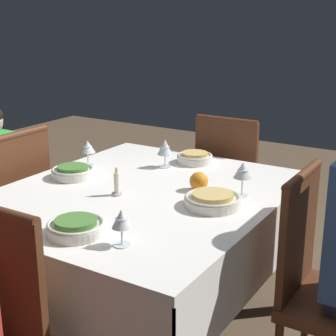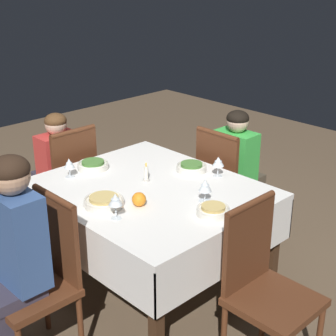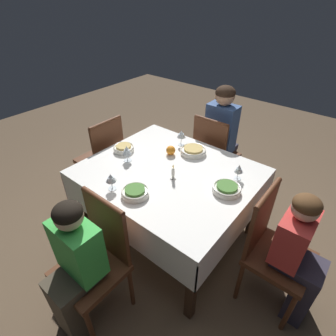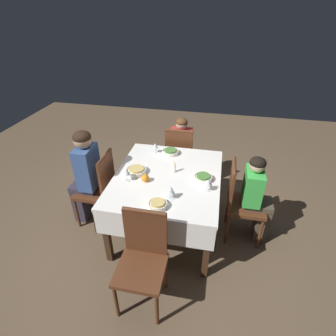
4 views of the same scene
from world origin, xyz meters
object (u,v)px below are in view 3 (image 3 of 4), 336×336
Objects in this scene: wine_glass_north at (111,178)px; dining_table at (169,179)px; chair_west at (272,246)px; person_child_green at (74,268)px; bowl_south at (193,150)px; wine_glass_south at (181,134)px; chair_south at (213,153)px; chair_north at (97,256)px; chair_east at (103,156)px; wine_glass_east at (127,151)px; bowl_west at (227,188)px; bowl_east at (124,148)px; person_child_red at (299,255)px; person_adult_denim at (222,134)px; wine_glass_west at (239,169)px; candle_centerpiece at (173,174)px; bowl_north at (135,192)px; orange_fruit at (171,150)px.

dining_table is at bearing -111.32° from wine_glass_north.
chair_west is 0.90× the size of person_child_green.
wine_glass_south is at bearing -16.59° from bowl_south.
bowl_south is at bearing 94.44° from chair_south.
wine_glass_north is at bearing 112.97° from person_child_green.
chair_north is (-0.09, 1.61, 0.00)m from chair_south.
wine_glass_north is (0.17, 0.44, 0.19)m from dining_table.
wine_glass_south is (-0.73, -0.37, 0.34)m from chair_east.
chair_north is at bearing 48.90° from chair_east.
chair_south is 6.62× the size of wine_glass_east.
bowl_east is at bearing 4.32° from bowl_west.
bowl_west is at bearing 66.72° from person_child_green.
person_child_red is at bearing -179.70° from dining_table.
chair_north is at bearing 128.34° from person_child_red.
person_adult_denim is 8.09× the size of wine_glass_south.
wine_glass_west is 1.03× the size of candle_centerpiece.
bowl_west is (-0.66, -0.50, -0.07)m from wine_glass_north.
person_child_red reaches higher than bowl_south.
chair_south is at bearing -54.45° from bowl_west.
chair_west is 0.49m from bowl_west.
person_child_green is at bearing 94.15° from bowl_north.
bowl_east is at bearing 15.10° from wine_glass_west.
chair_north is 4.10× the size of bowl_south.
chair_south is 1.00× the size of chair_east.
person_child_green is 1.41m from person_child_red.
chair_west is 4.55× the size of bowl_west.
wine_glass_south reaches higher than bowl_south.
chair_north is 1.77m from person_adult_denim.
person_child_green is at bearing 92.89° from dining_table.
bowl_north is 0.97× the size of bowl_west.
chair_east is at bearing -14.06° from wine_glass_east.
wine_glass_east is (1.27, 0.11, 0.33)m from chair_west.
bowl_north is at bearing 144.33° from bowl_east.
chair_north is at bearing 67.75° from wine_glass_west.
person_child_green reaches higher than chair_north.
person_adult_denim is at bearing 92.63° from person_child_green.
chair_south is 4.10× the size of bowl_south.
wine_glass_east is at bearing 70.27° from chair_south.
chair_south is at bearing -109.73° from wine_glass_east.
chair_west is 1.00× the size of chair_east.
chair_west is 0.78× the size of person_adult_denim.
bowl_south is 0.20m from orange_fruit.
wine_glass_north reaches higher than bowl_east.
bowl_south reaches higher than dining_table.
wine_glass_west is (0.59, -0.25, 0.28)m from person_child_red.
dining_table is 16.35× the size of orange_fruit.
chair_south is 7.56× the size of candle_centerpiece.
wine_glass_west is at bearing -126.60° from bowl_north.
bowl_south is 0.73m from bowl_north.
person_child_green is (-0.09, 1.92, -0.11)m from person_adult_denim.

